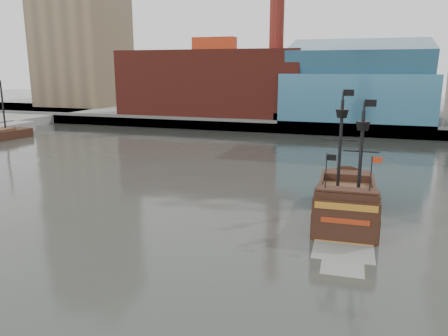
% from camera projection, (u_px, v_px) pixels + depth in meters
% --- Properties ---
extents(ground, '(400.00, 400.00, 0.00)m').
position_uv_depth(ground, '(175.00, 259.00, 30.76)').
color(ground, '#252823').
rests_on(ground, ground).
extents(promenade_far, '(220.00, 60.00, 2.00)m').
position_uv_depth(promenade_far, '(318.00, 115.00, 115.83)').
color(promenade_far, slate).
rests_on(promenade_far, ground).
extents(seawall, '(220.00, 1.00, 2.60)m').
position_uv_depth(seawall, '(302.00, 128.00, 88.41)').
color(seawall, '#4C4C49').
rests_on(seawall, ground).
extents(skyline, '(149.00, 45.00, 62.00)m').
position_uv_depth(skyline, '(341.00, 18.00, 102.09)').
color(skyline, brown).
rests_on(skyline, promenade_far).
extents(pirate_ship, '(5.59, 16.33, 12.11)m').
position_uv_depth(pirate_ship, '(346.00, 206.00, 39.13)').
color(pirate_ship, black).
rests_on(pirate_ship, ground).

